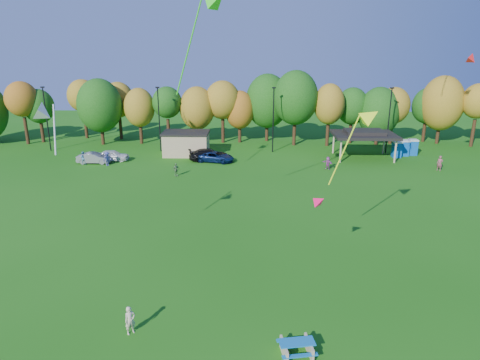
{
  "coord_description": "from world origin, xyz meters",
  "views": [
    {
      "loc": [
        -1.06,
        -19.45,
        14.46
      ],
      "look_at": [
        -1.74,
        6.0,
        6.45
      ],
      "focal_mm": 32.0,
      "sensor_mm": 36.0,
      "label": 1
    }
  ],
  "objects_px": {
    "kite_flyer": "(130,320)",
    "car_c": "(215,157)",
    "car_a": "(112,155)",
    "car_d": "(209,155)",
    "porta_potties": "(405,148)",
    "car_b": "(94,158)",
    "picnic_table": "(297,347)"
  },
  "relations": [
    {
      "from": "car_b",
      "to": "car_c",
      "type": "xyz_separation_m",
      "value": [
        15.53,
        1.14,
        -0.04
      ]
    },
    {
      "from": "kite_flyer",
      "to": "car_a",
      "type": "distance_m",
      "value": 37.06
    },
    {
      "from": "car_c",
      "to": "car_d",
      "type": "bearing_deg",
      "value": 63.44
    },
    {
      "from": "porta_potties",
      "to": "kite_flyer",
      "type": "bearing_deg",
      "value": -125.14
    },
    {
      "from": "picnic_table",
      "to": "kite_flyer",
      "type": "bearing_deg",
      "value": 160.96
    },
    {
      "from": "kite_flyer",
      "to": "car_c",
      "type": "height_order",
      "value": "kite_flyer"
    },
    {
      "from": "car_b",
      "to": "car_a",
      "type": "bearing_deg",
      "value": -56.04
    },
    {
      "from": "kite_flyer",
      "to": "picnic_table",
      "type": "bearing_deg",
      "value": -48.11
    },
    {
      "from": "car_a",
      "to": "car_c",
      "type": "height_order",
      "value": "car_a"
    },
    {
      "from": "porta_potties",
      "to": "car_d",
      "type": "bearing_deg",
      "value": -173.4
    },
    {
      "from": "car_b",
      "to": "car_d",
      "type": "bearing_deg",
      "value": -83.01
    },
    {
      "from": "car_b",
      "to": "car_d",
      "type": "xyz_separation_m",
      "value": [
        14.61,
        1.91,
        0.06
      ]
    },
    {
      "from": "kite_flyer",
      "to": "car_b",
      "type": "relative_size",
      "value": 0.37
    },
    {
      "from": "picnic_table",
      "to": "car_d",
      "type": "bearing_deg",
      "value": 92.33
    },
    {
      "from": "porta_potties",
      "to": "kite_flyer",
      "type": "distance_m",
      "value": 47.36
    },
    {
      "from": "picnic_table",
      "to": "car_b",
      "type": "xyz_separation_m",
      "value": [
        -22.44,
        35.16,
        0.27
      ]
    },
    {
      "from": "kite_flyer",
      "to": "car_c",
      "type": "xyz_separation_m",
      "value": [
        1.63,
        34.88,
        -0.12
      ]
    },
    {
      "from": "car_a",
      "to": "car_d",
      "type": "bearing_deg",
      "value": -87.78
    },
    {
      "from": "picnic_table",
      "to": "car_d",
      "type": "height_order",
      "value": "car_d"
    },
    {
      "from": "kite_flyer",
      "to": "car_b",
      "type": "height_order",
      "value": "kite_flyer"
    },
    {
      "from": "car_a",
      "to": "car_b",
      "type": "xyz_separation_m",
      "value": [
        -1.95,
        -1.34,
        -0.02
      ]
    },
    {
      "from": "car_a",
      "to": "car_d",
      "type": "relative_size",
      "value": 0.81
    },
    {
      "from": "kite_flyer",
      "to": "car_a",
      "type": "height_order",
      "value": "kite_flyer"
    },
    {
      "from": "car_b",
      "to": "car_c",
      "type": "bearing_deg",
      "value": -86.27
    },
    {
      "from": "car_c",
      "to": "picnic_table",
      "type": "bearing_deg",
      "value": -155.57
    },
    {
      "from": "porta_potties",
      "to": "car_a",
      "type": "height_order",
      "value": "porta_potties"
    },
    {
      "from": "car_a",
      "to": "porta_potties",
      "type": "bearing_deg",
      "value": -85.08
    },
    {
      "from": "kite_flyer",
      "to": "car_d",
      "type": "distance_m",
      "value": 35.66
    },
    {
      "from": "picnic_table",
      "to": "car_d",
      "type": "relative_size",
      "value": 0.37
    },
    {
      "from": "porta_potties",
      "to": "picnic_table",
      "type": "bearing_deg",
      "value": -115.0
    },
    {
      "from": "picnic_table",
      "to": "car_c",
      "type": "height_order",
      "value": "car_c"
    },
    {
      "from": "car_a",
      "to": "car_c",
      "type": "relative_size",
      "value": 0.89
    }
  ]
}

